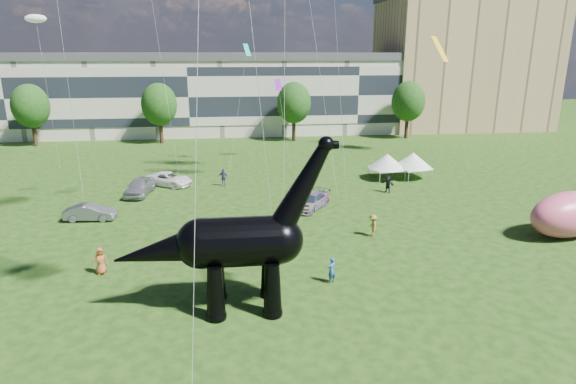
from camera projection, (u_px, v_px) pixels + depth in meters
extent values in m
plane|color=#16330C|center=(269.00, 339.00, 23.14)|extent=(220.00, 220.00, 0.00)
cube|color=beige|center=(191.00, 97.00, 79.65)|extent=(78.00, 11.00, 12.00)
cube|color=tan|center=(462.00, 65.00, 86.43)|extent=(28.00, 18.00, 22.00)
cylinder|color=#382314|center=(35.00, 135.00, 69.87)|extent=(0.56, 0.56, 3.20)
ellipsoid|color=#14380F|center=(30.00, 102.00, 68.54)|extent=(5.20, 5.20, 6.24)
cylinder|color=#382314|center=(161.00, 133.00, 71.87)|extent=(0.56, 0.56, 3.20)
ellipsoid|color=#14380F|center=(159.00, 101.00, 70.54)|extent=(5.20, 5.20, 6.24)
cylinder|color=#382314|center=(294.00, 130.00, 74.09)|extent=(0.56, 0.56, 3.20)
ellipsoid|color=#14380F|center=(294.00, 99.00, 72.76)|extent=(5.20, 5.20, 6.24)
cylinder|color=#382314|center=(406.00, 128.00, 76.08)|extent=(0.56, 0.56, 3.20)
ellipsoid|color=#14380F|center=(409.00, 98.00, 74.75)|extent=(5.20, 5.20, 6.24)
cone|color=black|center=(215.00, 293.00, 24.51)|extent=(1.01, 1.01, 2.92)
sphere|color=black|center=(217.00, 316.00, 24.88)|extent=(1.07, 1.07, 1.07)
cone|color=black|center=(217.00, 275.00, 26.55)|extent=(1.01, 1.01, 2.92)
sphere|color=black|center=(217.00, 296.00, 26.92)|extent=(1.07, 1.07, 1.07)
cone|color=black|center=(272.00, 290.00, 24.84)|extent=(1.01, 1.01, 2.92)
sphere|color=black|center=(273.00, 312.00, 25.20)|extent=(1.07, 1.07, 1.07)
cone|color=black|center=(269.00, 272.00, 26.88)|extent=(1.01, 1.01, 2.92)
sphere|color=black|center=(269.00, 293.00, 27.24)|extent=(1.07, 1.07, 1.07)
cylinder|color=black|center=(241.00, 242.00, 25.03)|extent=(4.09, 2.63, 2.63)
sphere|color=black|center=(201.00, 243.00, 24.80)|extent=(2.63, 2.63, 2.63)
sphere|color=black|center=(280.00, 240.00, 25.26)|extent=(2.53, 2.53, 2.53)
cone|color=black|center=(302.00, 188.00, 24.59)|extent=(3.66, 1.46, 5.15)
sphere|color=black|center=(326.00, 144.00, 24.10)|extent=(0.82, 0.82, 0.82)
cylinder|color=black|center=(332.00, 145.00, 24.14)|extent=(0.68, 0.43, 0.43)
cone|color=black|center=(162.00, 251.00, 24.67)|extent=(5.15, 2.05, 2.86)
imported|color=silver|center=(140.00, 186.00, 46.14)|extent=(2.70, 5.16, 1.68)
imported|color=slate|center=(90.00, 212.00, 39.24)|extent=(4.13, 1.63, 1.34)
imported|color=white|center=(169.00, 179.00, 49.38)|extent=(5.49, 4.48, 1.39)
imported|color=#595960|center=(311.00, 201.00, 42.15)|extent=(4.25, 4.88, 1.35)
cube|color=silver|center=(387.00, 169.00, 51.87)|extent=(3.58, 3.58, 0.13)
cone|color=silver|center=(387.00, 161.00, 51.64)|extent=(4.53, 4.53, 1.57)
cylinder|color=#999999|center=(380.00, 178.00, 50.31)|extent=(0.06, 0.06, 1.15)
cylinder|color=#999999|center=(405.00, 176.00, 51.05)|extent=(0.06, 0.06, 1.15)
cylinder|color=#999999|center=(368.00, 171.00, 53.02)|extent=(0.06, 0.06, 1.15)
cylinder|color=#999999|center=(392.00, 170.00, 53.76)|extent=(0.06, 0.06, 1.15)
cube|color=white|center=(412.00, 167.00, 52.23)|extent=(3.92, 3.92, 0.13)
cone|color=white|center=(413.00, 160.00, 51.99)|extent=(4.97, 4.97, 1.60)
cylinder|color=#999999|center=(408.00, 177.00, 50.53)|extent=(0.06, 0.06, 1.18)
cylinder|color=#999999|center=(432.00, 175.00, 51.58)|extent=(0.06, 0.06, 1.18)
cylinder|color=#999999|center=(393.00, 171.00, 53.20)|extent=(0.06, 0.06, 1.18)
cylinder|color=#999999|center=(415.00, 169.00, 54.25)|extent=(0.06, 0.06, 1.18)
ellipsoid|color=#E3587C|center=(569.00, 214.00, 35.60)|extent=(7.51, 5.10, 3.43)
imported|color=#4D306D|center=(223.00, 177.00, 49.24)|extent=(1.15, 0.79, 1.82)
imported|color=black|center=(388.00, 184.00, 46.97)|extent=(1.34, 1.53, 1.67)
imported|color=#285594|center=(332.00, 270.00, 28.57)|extent=(0.71, 0.67, 1.63)
imported|color=#AB542A|center=(100.00, 261.00, 29.70)|extent=(0.98, 0.78, 1.74)
imported|color=olive|center=(373.00, 226.00, 35.82)|extent=(0.64, 1.09, 1.67)
plane|color=yellow|center=(440.00, 49.00, 60.30)|extent=(3.62, 3.98, 3.06)
ellipsoid|color=silver|center=(36.00, 19.00, 54.06)|extent=(2.18, 2.63, 0.94)
plane|color=#7317A5|center=(278.00, 85.00, 58.56)|extent=(1.24, 1.13, 1.39)
plane|color=#0CB78E|center=(247.00, 50.00, 54.52)|extent=(1.16, 1.43, 1.34)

